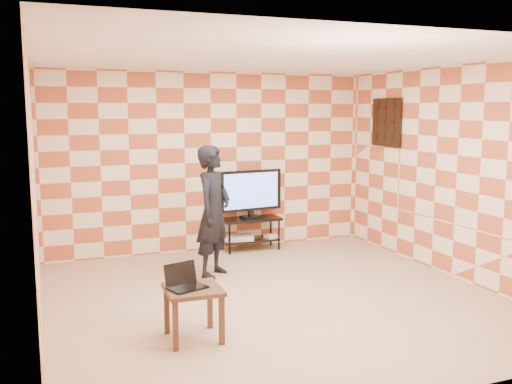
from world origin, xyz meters
TOP-DOWN VIEW (x-y plane):
  - floor at (0.00, 0.00)m, footprint 5.00×5.00m
  - wall_back at (0.00, 2.50)m, footprint 5.00×0.02m
  - wall_front at (0.00, -2.50)m, footprint 5.00×0.02m
  - wall_left at (-2.50, 0.00)m, footprint 0.02×5.00m
  - wall_right at (2.50, 0.00)m, footprint 0.02×5.00m
  - ceiling at (0.00, 0.00)m, footprint 5.00×5.00m
  - wall_art at (2.47, 1.55)m, footprint 0.04×0.72m
  - tv_stand at (0.54, 2.23)m, footprint 0.91×0.41m
  - tv at (0.54, 2.23)m, footprint 1.01×0.23m
  - dvd_player at (0.33, 2.23)m, footprint 0.48×0.37m
  - game_console at (0.87, 2.18)m, footprint 0.24×0.20m
  - side_table at (-1.17, -0.80)m, footprint 0.53×0.53m
  - laptop at (-1.24, -0.76)m, footprint 0.40×0.36m
  - person at (-0.38, 1.13)m, footprint 0.72×0.73m

SIDE VIEW (x-z plane):
  - floor at x=0.00m, z-range 0.00..0.00m
  - game_console at x=0.87m, z-range 0.17..0.22m
  - dvd_player at x=0.33m, z-range 0.17..0.24m
  - tv_stand at x=0.54m, z-range 0.11..0.61m
  - side_table at x=-1.17m, z-range 0.16..0.66m
  - laptop at x=-1.24m, z-range 0.44..0.66m
  - person at x=-0.38m, z-range 0.00..1.69m
  - tv at x=0.54m, z-range 0.54..1.27m
  - wall_back at x=0.00m, z-range 0.00..2.70m
  - wall_front at x=0.00m, z-range 0.00..2.70m
  - wall_left at x=-2.50m, z-range 0.00..2.70m
  - wall_right at x=2.50m, z-range 0.00..2.70m
  - wall_art at x=2.47m, z-range 1.59..2.31m
  - ceiling at x=0.00m, z-range 2.69..2.71m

